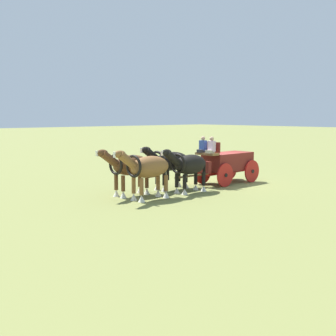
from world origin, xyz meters
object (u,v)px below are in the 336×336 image
(show_wagon, at_px, (226,162))
(draft_horse_rear_near, at_px, (188,166))
(draft_horse_rear_off, at_px, (170,162))
(draft_horse_lead_near, at_px, (148,168))
(draft_horse_lead_off, at_px, (129,167))

(show_wagon, bearing_deg, draft_horse_rear_near, 12.31)
(show_wagon, bearing_deg, draft_horse_rear_off, -8.04)
(draft_horse_rear_near, bearing_deg, draft_horse_lead_near, 2.14)
(show_wagon, height_order, draft_horse_lead_off, show_wagon)
(show_wagon, relative_size, draft_horse_rear_off, 1.81)
(show_wagon, xyz_separation_m, draft_horse_lead_off, (6.24, -0.42, 0.20))
(draft_horse_rear_off, height_order, draft_horse_lead_off, draft_horse_lead_off)
(show_wagon, relative_size, draft_horse_lead_off, 1.91)
(show_wagon, distance_m, draft_horse_lead_off, 6.26)
(draft_horse_lead_near, bearing_deg, draft_horse_rear_near, -177.86)
(show_wagon, distance_m, draft_horse_rear_off, 3.69)
(draft_horse_rear_off, bearing_deg, draft_horse_lead_near, 28.74)
(draft_horse_lead_near, bearing_deg, draft_horse_lead_off, -87.65)
(draft_horse_rear_near, height_order, draft_horse_rear_off, draft_horse_rear_off)
(draft_horse_rear_off, distance_m, draft_horse_lead_off, 2.60)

